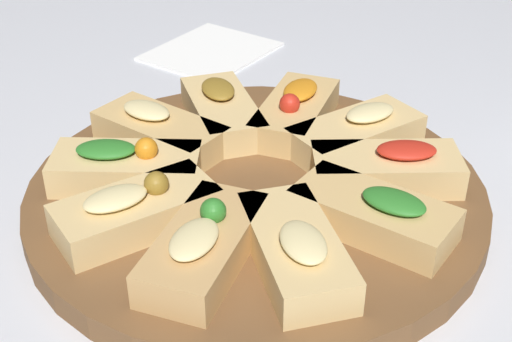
# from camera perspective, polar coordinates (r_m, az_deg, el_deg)

# --- Properties ---
(ground_plane) EXTENTS (3.00, 3.00, 0.00)m
(ground_plane) POSITION_cam_1_polar(r_m,az_deg,el_deg) (0.62, 0.00, -2.83)
(ground_plane) COLOR silver
(serving_board) EXTENTS (0.39, 0.39, 0.02)m
(serving_board) POSITION_cam_1_polar(r_m,az_deg,el_deg) (0.61, 0.00, -1.98)
(serving_board) COLOR brown
(serving_board) RESTS_ON ground_plane
(focaccia_slice_0) EXTENTS (0.13, 0.08, 0.04)m
(focaccia_slice_0) POSITION_cam_1_polar(r_m,az_deg,el_deg) (0.55, -9.60, -3.12)
(focaccia_slice_0) COLOR #DBB775
(focaccia_slice_0) RESTS_ON serving_board
(focaccia_slice_1) EXTENTS (0.13, 0.10, 0.04)m
(focaccia_slice_1) POSITION_cam_1_polar(r_m,az_deg,el_deg) (0.51, -4.21, -5.98)
(focaccia_slice_1) COLOR tan
(focaccia_slice_1) RESTS_ON serving_board
(focaccia_slice_2) EXTENTS (0.11, 0.13, 0.04)m
(focaccia_slice_2) POSITION_cam_1_polar(r_m,az_deg,el_deg) (0.51, 3.23, -6.29)
(focaccia_slice_2) COLOR #DBB775
(focaccia_slice_2) RESTS_ON serving_board
(focaccia_slice_3) EXTENTS (0.08, 0.13, 0.04)m
(focaccia_slice_3) POSITION_cam_1_polar(r_m,az_deg,el_deg) (0.55, 9.47, -3.41)
(focaccia_slice_3) COLOR tan
(focaccia_slice_3) RESTS_ON serving_board
(focaccia_slice_4) EXTENTS (0.13, 0.12, 0.04)m
(focaccia_slice_4) POSITION_cam_1_polar(r_m,az_deg,el_deg) (0.61, 10.47, 0.23)
(focaccia_slice_4) COLOR #DBB775
(focaccia_slice_4) RESTS_ON serving_board
(focaccia_slice_5) EXTENTS (0.13, 0.07, 0.04)m
(focaccia_slice_5) POSITION_cam_1_polar(r_m,az_deg,el_deg) (0.66, 8.05, 2.98)
(focaccia_slice_5) COLOR #DBB775
(focaccia_slice_5) RESTS_ON serving_board
(focaccia_slice_6) EXTENTS (0.13, 0.10, 0.04)m
(focaccia_slice_6) POSITION_cam_1_polar(r_m,az_deg,el_deg) (0.69, 3.16, 4.74)
(focaccia_slice_6) COLOR tan
(focaccia_slice_6) RESTS_ON serving_board
(focaccia_slice_7) EXTENTS (0.10, 0.14, 0.04)m
(focaccia_slice_7) POSITION_cam_1_polar(r_m,az_deg,el_deg) (0.69, -2.72, 4.79)
(focaccia_slice_7) COLOR #DBB775
(focaccia_slice_7) RESTS_ON serving_board
(focaccia_slice_8) EXTENTS (0.08, 0.13, 0.04)m
(focaccia_slice_8) POSITION_cam_1_polar(r_m,az_deg,el_deg) (0.66, -7.75, 3.16)
(focaccia_slice_8) COLOR tan
(focaccia_slice_8) RESTS_ON serving_board
(focaccia_slice_9) EXTENTS (0.13, 0.13, 0.04)m
(focaccia_slice_9) POSITION_cam_1_polar(r_m,az_deg,el_deg) (0.61, -10.39, 0.34)
(focaccia_slice_9) COLOR #DBB775
(focaccia_slice_9) RESTS_ON serving_board
(napkin_stack) EXTENTS (0.17, 0.15, 0.01)m
(napkin_stack) POSITION_cam_1_polar(r_m,az_deg,el_deg) (0.92, -3.64, 9.63)
(napkin_stack) COLOR white
(napkin_stack) RESTS_ON ground_plane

